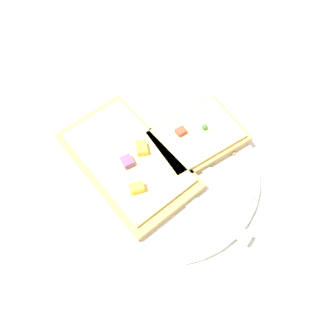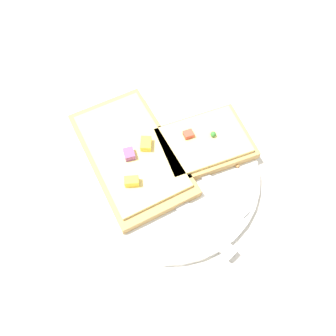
% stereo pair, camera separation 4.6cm
% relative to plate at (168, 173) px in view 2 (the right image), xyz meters
% --- Properties ---
extents(ground_plane, '(4.00, 4.00, 0.00)m').
position_rel_plate_xyz_m(ground_plane, '(0.00, 0.00, -0.01)').
color(ground_plane, beige).
extents(plate, '(0.27, 0.27, 0.01)m').
position_rel_plate_xyz_m(plate, '(0.00, 0.00, 0.00)').
color(plate, white).
rests_on(plate, ground).
extents(fork, '(0.20, 0.06, 0.01)m').
position_rel_plate_xyz_m(fork, '(-0.00, -0.03, 0.01)').
color(fork, silver).
rests_on(fork, plate).
extents(knife, '(0.21, 0.06, 0.01)m').
position_rel_plate_xyz_m(knife, '(-0.06, 0.01, 0.01)').
color(knife, silver).
rests_on(knife, plate).
extents(pizza_slice_main, '(0.21, 0.13, 0.03)m').
position_rel_plate_xyz_m(pizza_slice_main, '(0.05, 0.03, 0.02)').
color(pizza_slice_main, tan).
rests_on(pizza_slice_main, plate).
extents(pizza_slice_corner, '(0.12, 0.15, 0.03)m').
position_rel_plate_xyz_m(pizza_slice_corner, '(0.01, -0.07, 0.02)').
color(pizza_slice_corner, tan).
rests_on(pizza_slice_corner, plate).
extents(crumb_scatter, '(0.12, 0.18, 0.01)m').
position_rel_plate_xyz_m(crumb_scatter, '(0.03, 0.03, 0.01)').
color(crumb_scatter, '#B17E4F').
rests_on(crumb_scatter, plate).
extents(napkin, '(0.14, 0.09, 0.01)m').
position_rel_plate_xyz_m(napkin, '(-0.21, 0.06, -0.00)').
color(napkin, beige).
rests_on(napkin, ground).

